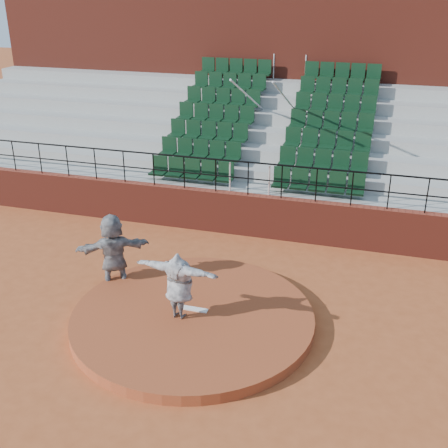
{
  "coord_description": "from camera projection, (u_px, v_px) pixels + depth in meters",
  "views": [
    {
      "loc": [
        3.75,
        -10.16,
        7.24
      ],
      "look_at": [
        0.0,
        2.5,
        1.4
      ],
      "focal_mm": 45.0,
      "sensor_mm": 36.0,
      "label": 1
    }
  ],
  "objects": [
    {
      "name": "seating_deck",
      "position": [
        273.0,
        156.0,
        19.81
      ],
      "size": [
        24.0,
        5.97,
        4.63
      ],
      "color": "#9A9A95",
      "rests_on": "ground"
    },
    {
      "name": "wall_railing",
      "position": [
        248.0,
        171.0,
        16.37
      ],
      "size": [
        24.04,
        0.05,
        1.03
      ],
      "color": "black",
      "rests_on": "boundary_wall"
    },
    {
      "name": "pitching_rubber",
      "position": [
        195.0,
        309.0,
        12.83
      ],
      "size": [
        0.6,
        0.15,
        0.03
      ],
      "primitive_type": "cube",
      "color": "white",
      "rests_on": "pitchers_mound"
    },
    {
      "name": "pitchers_mound",
      "position": [
        193.0,
        318.0,
        12.76
      ],
      "size": [
        5.5,
        5.5,
        0.25
      ],
      "primitive_type": "cylinder",
      "color": "#984222",
      "rests_on": "ground"
    },
    {
      "name": "ground",
      "position": [
        193.0,
        322.0,
        12.81
      ],
      "size": [
        90.0,
        90.0,
        0.0
      ],
      "primitive_type": "plane",
      "color": "#AA4F26",
      "rests_on": "ground"
    },
    {
      "name": "boundary_wall",
      "position": [
        247.0,
        215.0,
        16.93
      ],
      "size": [
        24.0,
        0.3,
        1.3
      ],
      "primitive_type": "cube",
      "color": "maroon",
      "rests_on": "ground"
    },
    {
      "name": "pitcher",
      "position": [
        179.0,
        285.0,
        12.28
      ],
      "size": [
        1.99,
        0.73,
        1.59
      ],
      "primitive_type": "imported",
      "rotation": [
        0.0,
        0.0,
        3.04
      ],
      "color": "black",
      "rests_on": "pitchers_mound"
    },
    {
      "name": "press_box_facade",
      "position": [
        296.0,
        77.0,
        22.42
      ],
      "size": [
        24.0,
        3.0,
        7.1
      ],
      "primitive_type": "cube",
      "color": "maroon",
      "rests_on": "ground"
    },
    {
      "name": "fielder",
      "position": [
        113.0,
        252.0,
        13.9
      ],
      "size": [
        1.87,
        1.46,
        1.98
      ],
      "primitive_type": "imported",
      "rotation": [
        0.0,
        0.0,
        3.69
      ],
      "color": "black",
      "rests_on": "ground"
    }
  ]
}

